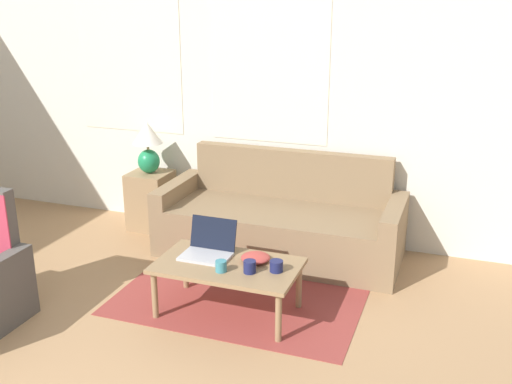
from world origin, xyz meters
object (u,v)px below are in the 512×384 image
at_px(table_lamp, 148,144).
at_px(cup_yellow, 276,266).
at_px(cup_navy, 250,267).
at_px(cup_white, 221,266).
at_px(snack_bowl, 256,258).
at_px(coffee_table, 228,269).
at_px(couch, 281,224).
at_px(laptop, 209,248).

xyz_separation_m(table_lamp, cup_yellow, (1.70, -1.29, -0.43)).
distance_m(cup_navy, cup_white, 0.20).
height_order(table_lamp, snack_bowl, table_lamp).
distance_m(coffee_table, cup_yellow, 0.37).
bearing_deg(snack_bowl, cup_navy, -82.41).
bearing_deg(snack_bowl, couch, 97.34).
xyz_separation_m(table_lamp, coffee_table, (1.34, -1.29, -0.51)).
distance_m(couch, cup_yellow, 1.21).
bearing_deg(couch, cup_yellow, -74.27).
distance_m(coffee_table, laptop, 0.23).
xyz_separation_m(couch, laptop, (-0.22, -1.06, 0.17)).
distance_m(couch, coffee_table, 1.16).
xyz_separation_m(cup_yellow, snack_bowl, (-0.19, 0.11, -0.01)).
relative_size(couch, table_lamp, 4.23).
distance_m(cup_navy, snack_bowl, 0.19).
bearing_deg(couch, cup_navy, -82.62).
height_order(table_lamp, laptop, table_lamp).
distance_m(couch, snack_bowl, 1.06).
bearing_deg(table_lamp, couch, -5.71).
bearing_deg(coffee_table, couch, 88.20).
relative_size(table_lamp, coffee_table, 0.49).
height_order(coffee_table, cup_white, cup_white).
xyz_separation_m(cup_white, snack_bowl, (0.17, 0.24, -0.01)).
height_order(laptop, cup_yellow, laptop).
bearing_deg(table_lamp, snack_bowl, -38.06).
bearing_deg(cup_yellow, cup_white, -160.01).
relative_size(table_lamp, laptop, 1.40).
height_order(couch, laptop, couch).
bearing_deg(coffee_table, cup_white, -87.78).
height_order(coffee_table, cup_navy, cup_navy).
distance_m(coffee_table, snack_bowl, 0.21).
distance_m(table_lamp, cup_white, 2.00).
bearing_deg(laptop, coffee_table, -26.63).
relative_size(table_lamp, cup_white, 6.29).
xyz_separation_m(coffee_table, cup_yellow, (0.36, 0.00, 0.08)).
bearing_deg(coffee_table, cup_navy, -22.09).
bearing_deg(snack_bowl, cup_yellow, -29.52).
distance_m(table_lamp, cup_navy, 2.10).
bearing_deg(cup_yellow, coffee_table, -179.92).
xyz_separation_m(table_lamp, cup_navy, (1.53, -1.37, -0.42)).
relative_size(couch, snack_bowl, 10.06).
bearing_deg(cup_white, table_lamp, 133.44).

